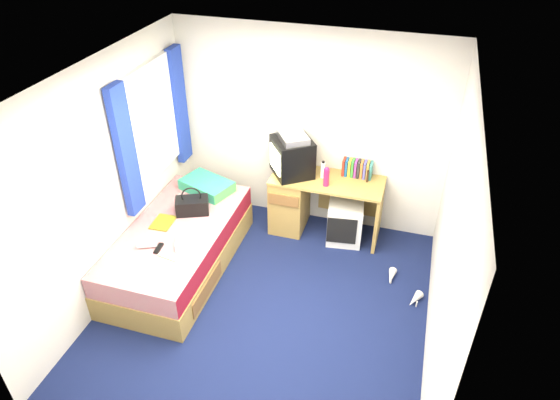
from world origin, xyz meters
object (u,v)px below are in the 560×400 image
(handbag, at_px, (192,205))
(pillow, at_px, (207,186))
(remote_control, at_px, (159,248))
(pink_water_bottle, at_px, (326,177))
(white_heels, at_px, (403,288))
(towel, at_px, (191,241))
(colour_swatch_fan, at_px, (168,257))
(aerosol_can, at_px, (323,170))
(crt_tv, at_px, (292,157))
(picture_frame, at_px, (368,174))
(water_bottle, at_px, (147,244))
(bed, at_px, (179,247))
(desk, at_px, (304,200))
(storage_cube, at_px, (345,222))
(magazine, at_px, (163,222))
(vcr, at_px, (293,137))

(handbag, bearing_deg, pillow, 70.00)
(remote_control, bearing_deg, pink_water_bottle, 37.94)
(pink_water_bottle, height_order, white_heels, pink_water_bottle)
(towel, bearing_deg, colour_swatch_fan, -119.86)
(pillow, height_order, aerosol_can, aerosol_can)
(crt_tv, height_order, white_heels, crt_tv)
(aerosol_can, relative_size, white_heels, 0.38)
(picture_frame, distance_m, water_bottle, 2.55)
(handbag, bearing_deg, aerosol_can, 8.50)
(bed, relative_size, pillow, 3.40)
(pink_water_bottle, xyz_separation_m, colour_swatch_fan, (-1.27, -1.43, -0.31))
(pink_water_bottle, height_order, handbag, pink_water_bottle)
(handbag, bearing_deg, water_bottle, -128.39)
(crt_tv, bearing_deg, towel, -62.96)
(aerosol_can, bearing_deg, desk, -175.69)
(white_heels, bearing_deg, storage_cube, 137.84)
(bed, relative_size, handbag, 4.90)
(storage_cube, xyz_separation_m, magazine, (-1.83, -0.98, 0.30))
(handbag, bearing_deg, picture_frame, 3.25)
(pink_water_bottle, bearing_deg, picture_frame, 30.91)
(bed, height_order, aerosol_can, aerosol_can)
(picture_frame, xyz_separation_m, pink_water_bottle, (-0.43, -0.26, 0.03))
(magazine, bearing_deg, vcr, 43.13)
(crt_tv, relative_size, aerosol_can, 3.10)
(vcr, xyz_separation_m, water_bottle, (-1.11, -1.49, -0.66))
(vcr, bearing_deg, pillow, -104.60)
(bed, bearing_deg, vcr, 48.75)
(crt_tv, height_order, vcr, vcr)
(vcr, height_order, handbag, vcr)
(bed, distance_m, desk, 1.59)
(magazine, relative_size, white_heels, 0.55)
(towel, distance_m, colour_swatch_fan, 0.28)
(crt_tv, xyz_separation_m, vcr, (0.00, 0.00, 0.26))
(storage_cube, bearing_deg, vcr, 164.15)
(water_bottle, distance_m, white_heels, 2.70)
(bed, xyz_separation_m, white_heels, (2.43, 0.32, -0.23))
(desk, bearing_deg, pink_water_bottle, -26.54)
(towel, bearing_deg, storage_cube, 41.93)
(pillow, distance_m, pink_water_bottle, 1.43)
(storage_cube, distance_m, water_bottle, 2.29)
(bed, height_order, colour_swatch_fan, colour_swatch_fan)
(handbag, height_order, colour_swatch_fan, handbag)
(desk, xyz_separation_m, crt_tv, (-0.16, 0.00, 0.56))
(pillow, bearing_deg, aerosol_can, 14.68)
(storage_cube, relative_size, towel, 1.74)
(bed, relative_size, remote_control, 12.50)
(pink_water_bottle, bearing_deg, vcr, 161.63)
(picture_frame, xyz_separation_m, aerosol_can, (-0.50, -0.10, 0.03))
(towel, bearing_deg, water_bottle, -159.06)
(crt_tv, distance_m, handbag, 1.26)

